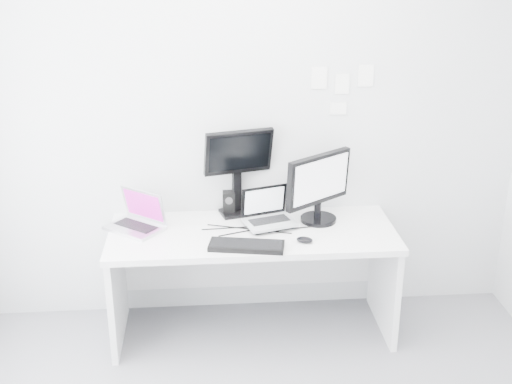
# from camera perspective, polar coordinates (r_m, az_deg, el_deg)

# --- Properties ---
(back_wall) EXTENTS (3.60, 0.00, 3.60)m
(back_wall) POSITION_cam_1_polar(r_m,az_deg,el_deg) (4.29, -0.66, 6.16)
(back_wall) COLOR silver
(back_wall) RESTS_ON ground
(desk) EXTENTS (1.80, 0.70, 0.73)m
(desk) POSITION_cam_1_polar(r_m,az_deg,el_deg) (4.33, -0.29, -7.75)
(desk) COLOR white
(desk) RESTS_ON ground
(macbook) EXTENTS (0.43, 0.41, 0.26)m
(macbook) POSITION_cam_1_polar(r_m,az_deg,el_deg) (4.21, -10.51, -1.61)
(macbook) COLOR silver
(macbook) RESTS_ON desk
(speaker) EXTENTS (0.10, 0.10, 0.16)m
(speaker) POSITION_cam_1_polar(r_m,az_deg,el_deg) (4.39, -2.35, -0.94)
(speaker) COLOR black
(speaker) RESTS_ON desk
(dell_laptop) EXTENTS (0.37, 0.32, 0.26)m
(dell_laptop) POSITION_cam_1_polar(r_m,az_deg,el_deg) (4.17, 1.22, -1.44)
(dell_laptop) COLOR #ABADB2
(dell_laptop) RESTS_ON desk
(rear_monitor) EXTENTS (0.47, 0.27, 0.60)m
(rear_monitor) POSITION_cam_1_polar(r_m,az_deg,el_deg) (4.31, -1.57, 1.83)
(rear_monitor) COLOR black
(rear_monitor) RESTS_ON desk
(samsung_monitor) EXTENTS (0.55, 0.49, 0.47)m
(samsung_monitor) POSITION_cam_1_polar(r_m,az_deg,el_deg) (4.25, 5.48, 0.41)
(samsung_monitor) COLOR black
(samsung_monitor) RESTS_ON desk
(keyboard) EXTENTS (0.47, 0.24, 0.03)m
(keyboard) POSITION_cam_1_polar(r_m,az_deg,el_deg) (3.94, -0.82, -4.65)
(keyboard) COLOR black
(keyboard) RESTS_ON desk
(mouse) EXTENTS (0.12, 0.10, 0.03)m
(mouse) POSITION_cam_1_polar(r_m,az_deg,el_deg) (4.02, 4.20, -4.12)
(mouse) COLOR black
(mouse) RESTS_ON desk
(wall_note_0) EXTENTS (0.10, 0.00, 0.14)m
(wall_note_0) POSITION_cam_1_polar(r_m,az_deg,el_deg) (4.27, 5.45, 9.73)
(wall_note_0) COLOR white
(wall_note_0) RESTS_ON back_wall
(wall_note_1) EXTENTS (0.09, 0.00, 0.13)m
(wall_note_1) POSITION_cam_1_polar(r_m,az_deg,el_deg) (4.31, 7.42, 9.21)
(wall_note_1) COLOR white
(wall_note_1) RESTS_ON back_wall
(wall_note_2) EXTENTS (0.10, 0.00, 0.14)m
(wall_note_2) POSITION_cam_1_polar(r_m,az_deg,el_deg) (4.33, 9.42, 9.84)
(wall_note_2) COLOR white
(wall_note_2) RESTS_ON back_wall
(wall_note_3) EXTENTS (0.11, 0.00, 0.08)m
(wall_note_3) POSITION_cam_1_polar(r_m,az_deg,el_deg) (4.34, 7.06, 7.14)
(wall_note_3) COLOR white
(wall_note_3) RESTS_ON back_wall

